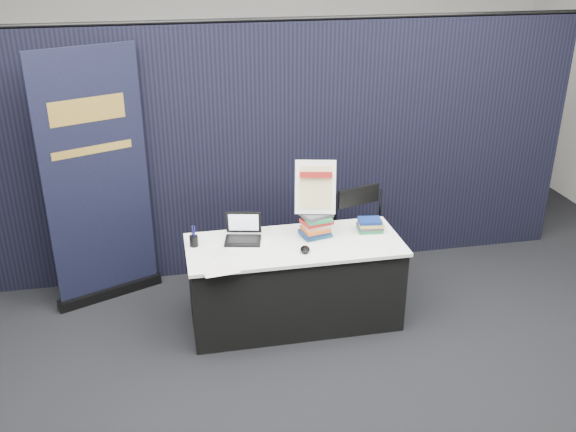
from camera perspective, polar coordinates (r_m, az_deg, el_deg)
The scene contains 15 objects.
floor at distance 5.28m, azimuth 1.83°, elevation -12.38°, with size 8.00×8.00×0.00m, color black.
wall_back at distance 8.30m, azimuth -4.50°, elevation 14.43°, with size 8.00×0.02×3.50m, color beige.
drape_partition at distance 6.12m, azimuth -1.44°, elevation 5.67°, with size 6.00×0.08×2.40m, color black.
display_table at distance 5.52m, azimuth 0.58°, elevation -5.91°, with size 1.80×0.75×0.75m.
laptop at distance 5.39m, azimuth -4.11°, elevation -1.62°, with size 0.33×0.30×0.23m.
mouse at distance 5.20m, azimuth 1.53°, elevation -2.98°, with size 0.08×0.13×0.04m, color black.
brochure_left at distance 5.24m, azimuth -5.50°, elevation -3.11°, with size 0.27×0.19×0.00m, color silver.
brochure_mid at distance 4.96m, azimuth -6.00°, elevation -4.77°, with size 0.27×0.19×0.00m, color silver.
brochure_right at distance 5.31m, azimuth -3.47°, elevation -2.64°, with size 0.31×0.22×0.00m, color white.
pen_cup at distance 5.33m, azimuth -8.37°, elevation -2.21°, with size 0.07×0.07×0.09m, color black.
book_stack_tall at distance 5.41m, azimuth 2.47°, elevation -0.81°, with size 0.26×0.22×0.21m.
book_stack_short at distance 5.58m, azimuth 7.31°, elevation -0.77°, with size 0.22×0.18×0.12m.
info_sign at distance 5.31m, azimuth 2.45°, elevation 2.53°, with size 0.36×0.20×0.46m.
pullup_banner at distance 5.85m, azimuth -16.49°, elevation 1.82°, with size 0.93×0.47×2.29m.
stacking_chair at distance 5.88m, azimuth 6.65°, elevation -2.08°, with size 0.56×0.57×1.00m.
Camera 1 is at (-1.00, -4.12, 3.14)m, focal length 40.00 mm.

